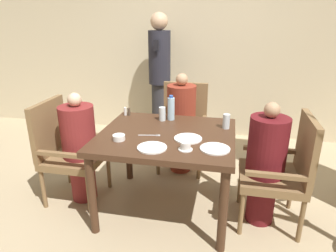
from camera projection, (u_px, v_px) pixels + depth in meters
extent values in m
plane|color=tan|center=(167.00, 207.00, 2.87)|extent=(16.00, 16.00, 0.00)
cube|color=beige|center=(197.00, 40.00, 4.27)|extent=(8.00, 0.06, 2.80)
cube|color=#422819|center=(167.00, 136.00, 2.62)|extent=(1.17, 1.03, 0.05)
cylinder|color=#422819|center=(92.00, 195.00, 2.43)|extent=(0.07, 0.07, 0.71)
cylinder|color=#422819|center=(223.00, 212.00, 2.23)|extent=(0.07, 0.07, 0.71)
cylinder|color=#422819|center=(129.00, 149.00, 3.27)|extent=(0.07, 0.07, 0.71)
cylinder|color=#422819|center=(226.00, 158.00, 3.07)|extent=(0.07, 0.07, 0.71)
cube|color=brown|center=(75.00, 158.00, 2.90)|extent=(0.52, 0.52, 0.07)
cube|color=brown|center=(49.00, 128.00, 2.84)|extent=(0.05, 0.52, 0.52)
cube|color=brown|center=(85.00, 134.00, 3.07)|extent=(0.47, 0.04, 0.04)
cube|color=brown|center=(60.00, 154.00, 2.62)|extent=(0.47, 0.04, 0.04)
cylinder|color=brown|center=(109.00, 170.00, 3.15)|extent=(0.04, 0.04, 0.40)
cylinder|color=brown|center=(89.00, 195.00, 2.72)|extent=(0.04, 0.04, 0.40)
cylinder|color=brown|center=(68.00, 166.00, 3.24)|extent=(0.04, 0.04, 0.40)
cylinder|color=brown|center=(43.00, 189.00, 2.81)|extent=(0.04, 0.04, 0.40)
cylinder|color=maroon|center=(83.00, 177.00, 2.96)|extent=(0.24, 0.24, 0.47)
cylinder|color=maroon|center=(78.00, 132.00, 2.79)|extent=(0.32, 0.32, 0.49)
sphere|color=beige|center=(74.00, 100.00, 2.68)|extent=(0.12, 0.12, 0.12)
cube|color=brown|center=(182.00, 134.00, 3.49)|extent=(0.52, 0.52, 0.07)
cube|color=brown|center=(185.00, 104.00, 3.61)|extent=(0.52, 0.05, 0.52)
cube|color=brown|center=(203.00, 123.00, 3.39)|extent=(0.04, 0.47, 0.04)
cube|color=brown|center=(162.00, 120.00, 3.49)|extent=(0.04, 0.47, 0.04)
cylinder|color=brown|center=(199.00, 163.00, 3.32)|extent=(0.04, 0.04, 0.40)
cylinder|color=brown|center=(158.00, 159.00, 3.41)|extent=(0.04, 0.04, 0.40)
cylinder|color=brown|center=(203.00, 146.00, 3.74)|extent=(0.04, 0.04, 0.40)
cylinder|color=brown|center=(167.00, 143.00, 3.83)|extent=(0.04, 0.04, 0.40)
cylinder|color=maroon|center=(181.00, 151.00, 3.51)|extent=(0.24, 0.24, 0.47)
cylinder|color=maroon|center=(181.00, 110.00, 3.33)|extent=(0.32, 0.32, 0.55)
sphere|color=tan|center=(182.00, 79.00, 3.21)|extent=(0.13, 0.13, 0.13)
cube|color=brown|center=(271.00, 178.00, 2.55)|extent=(0.52, 0.52, 0.07)
cube|color=brown|center=(307.00, 149.00, 2.40)|extent=(0.05, 0.52, 0.52)
cube|color=brown|center=(277.00, 176.00, 2.27)|extent=(0.47, 0.04, 0.04)
cube|color=brown|center=(270.00, 150.00, 2.72)|extent=(0.47, 0.04, 0.04)
cylinder|color=brown|center=(241.00, 214.00, 2.46)|extent=(0.04, 0.04, 0.40)
cylinder|color=brown|center=(240.00, 184.00, 2.89)|extent=(0.04, 0.04, 0.40)
cylinder|color=brown|center=(301.00, 221.00, 2.37)|extent=(0.04, 0.04, 0.40)
cylinder|color=brown|center=(291.00, 190.00, 2.80)|extent=(0.04, 0.04, 0.40)
cylinder|color=#5B1419|center=(261.00, 197.00, 2.63)|extent=(0.24, 0.24, 0.47)
cylinder|color=#5B1419|center=(267.00, 146.00, 2.46)|extent=(0.32, 0.32, 0.50)
sphere|color=tan|center=(272.00, 110.00, 2.35)|extent=(0.13, 0.13, 0.13)
cylinder|color=#2D2D33|center=(160.00, 112.00, 4.35)|extent=(0.23, 0.23, 0.83)
cylinder|color=#23232D|center=(160.00, 58.00, 4.08)|extent=(0.30, 0.30, 0.71)
sphere|color=tan|center=(159.00, 21.00, 3.91)|extent=(0.23, 0.23, 0.23)
cube|color=black|center=(156.00, 45.00, 3.85)|extent=(0.07, 0.01, 0.14)
cylinder|color=white|center=(152.00, 148.00, 2.31)|extent=(0.23, 0.23, 0.01)
cylinder|color=white|center=(188.00, 139.00, 2.48)|extent=(0.23, 0.23, 0.01)
cylinder|color=white|center=(215.00, 149.00, 2.29)|extent=(0.23, 0.23, 0.01)
cylinder|color=white|center=(185.00, 149.00, 2.29)|extent=(0.11, 0.11, 0.01)
cylinder|color=white|center=(185.00, 145.00, 2.28)|extent=(0.08, 0.08, 0.06)
cylinder|color=white|center=(119.00, 137.00, 2.46)|extent=(0.10, 0.10, 0.04)
cylinder|color=#A3C6DB|center=(171.00, 109.00, 2.91)|extent=(0.07, 0.07, 0.22)
cylinder|color=#3359B2|center=(171.00, 97.00, 2.87)|extent=(0.04, 0.04, 0.02)
cylinder|color=silver|center=(162.00, 114.00, 2.91)|extent=(0.06, 0.06, 0.13)
cylinder|color=silver|center=(226.00, 121.00, 2.70)|extent=(0.06, 0.06, 0.13)
cylinder|color=white|center=(125.00, 111.00, 3.07)|extent=(0.03, 0.03, 0.08)
cylinder|color=#4C3D2D|center=(129.00, 112.00, 3.06)|extent=(0.03, 0.03, 0.08)
cube|color=silver|center=(148.00, 135.00, 2.56)|extent=(0.17, 0.04, 0.00)
cube|color=silver|center=(158.00, 135.00, 2.56)|extent=(0.04, 0.03, 0.00)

